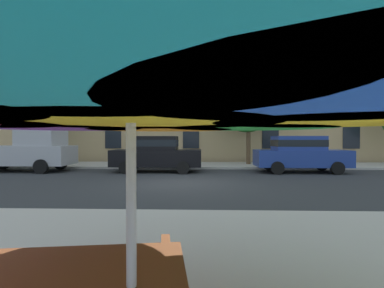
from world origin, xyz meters
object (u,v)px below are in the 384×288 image
Objects in this scene: sedan_blue at (300,153)px; street_tree_left at (40,112)px; pickup_silver at (25,151)px; sedan_black at (156,153)px; street_tree_middle at (246,101)px; patio_umbrella at (131,88)px.

street_tree_left is at bearing 168.65° from sedan_blue.
pickup_silver is 1.16× the size of sedan_black.
street_tree_middle reaches higher than patio_umbrella.
sedan_black is 12.88m from patio_umbrella.
street_tree_middle is at bearing 120.16° from sedan_blue.
sedan_blue is at bearing -0.00° from pickup_silver.
street_tree_left is 0.85× the size of street_tree_middle.
patio_umbrella is at bearing -112.27° from sedan_blue.
sedan_blue is at bearing 0.00° from sedan_black.
pickup_silver is at bearing 180.00° from sedan_blue.
sedan_black is 0.78× the size of street_tree_middle.
street_tree_middle reaches higher than sedan_blue.
street_tree_middle reaches higher than street_tree_left.
pickup_silver is 15.34m from patio_umbrella.
street_tree_middle is (5.02, 3.57, 3.04)m from sedan_black.
patio_umbrella is (1.89, -12.70, 0.98)m from sedan_black.
sedan_blue is 5.12m from street_tree_middle.
patio_umbrella is at bearing -81.53° from sedan_black.
street_tree_left reaches higher than patio_umbrella.
sedan_blue is 15.11m from street_tree_left.
sedan_blue is 0.91× the size of street_tree_left.
pickup_silver is 13.76m from sedan_blue.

